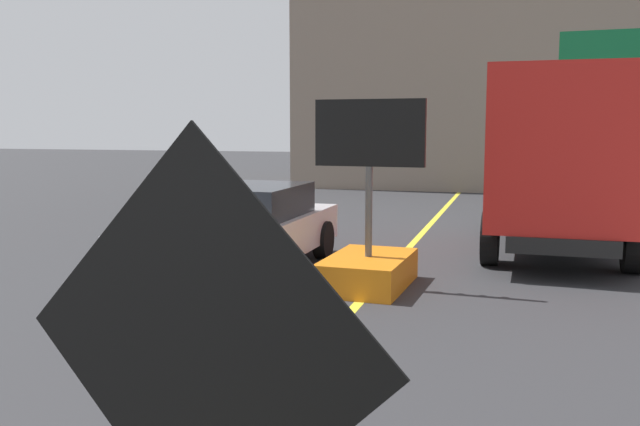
# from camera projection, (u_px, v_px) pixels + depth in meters

# --- Properties ---
(lane_center_stripe) EXTENTS (0.14, 36.00, 0.01)m
(lane_center_stripe) POSITION_uv_depth(u_px,v_px,m) (311.00, 355.00, 6.94)
(lane_center_stripe) COLOR yellow
(lane_center_stripe) RESTS_ON ground
(roadwork_sign) EXTENTS (1.61, 0.31, 2.33)m
(roadwork_sign) POSITION_uv_depth(u_px,v_px,m) (199.00, 356.00, 2.51)
(roadwork_sign) COLOR #593819
(roadwork_sign) RESTS_ON ground
(arrow_board_trailer) EXTENTS (1.60, 1.86, 2.70)m
(arrow_board_trailer) POSITION_uv_depth(u_px,v_px,m) (368.00, 254.00, 9.85)
(arrow_board_trailer) COLOR orange
(arrow_board_trailer) RESTS_ON ground
(box_truck) EXTENTS (2.57, 6.67, 3.25)m
(box_truck) POSITION_uv_depth(u_px,v_px,m) (559.00, 156.00, 12.66)
(box_truck) COLOR black
(box_truck) RESTS_ON ground
(pickup_car) EXTENTS (2.19, 4.59, 1.38)m
(pickup_car) POSITION_uv_depth(u_px,v_px,m) (240.00, 228.00, 10.89)
(pickup_car) COLOR silver
(pickup_car) RESTS_ON ground
(highway_guide_sign) EXTENTS (2.79, 0.30, 5.00)m
(highway_guide_sign) POSITION_uv_depth(u_px,v_px,m) (636.00, 83.00, 17.49)
(highway_guide_sign) COLOR gray
(highway_guide_sign) RESTS_ON ground
(far_building_block) EXTENTS (19.96, 8.66, 10.49)m
(far_building_block) POSITION_uv_depth(u_px,v_px,m) (567.00, 51.00, 26.59)
(far_building_block) COLOR gray
(far_building_block) RESTS_ON ground
(traffic_cone_mid_lane) EXTENTS (0.36, 0.36, 0.62)m
(traffic_cone_mid_lane) POSITION_uv_depth(u_px,v_px,m) (325.00, 305.00, 7.75)
(traffic_cone_mid_lane) COLOR black
(traffic_cone_mid_lane) RESTS_ON ground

